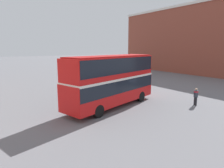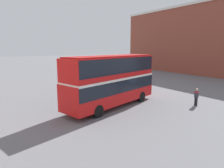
{
  "view_description": "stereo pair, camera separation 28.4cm",
  "coord_description": "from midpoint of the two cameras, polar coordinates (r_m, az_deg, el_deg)",
  "views": [
    {
      "loc": [
        -11.4,
        -15.31,
        5.51
      ],
      "look_at": [
        -1.13,
        -0.18,
        2.15
      ],
      "focal_mm": 32.0,
      "sensor_mm": 36.0,
      "label": 1
    },
    {
      "loc": [
        -11.17,
        -15.47,
        5.51
      ],
      "look_at": [
        -1.13,
        -0.18,
        2.15
      ],
      "focal_mm": 32.0,
      "sensor_mm": 36.0,
      "label": 2
    }
  ],
  "objects": [
    {
      "name": "ground_plane",
      "position": [
        19.86,
        2.01,
        -5.7
      ],
      "size": [
        240.0,
        240.0,
        0.0
      ],
      "primitive_type": "plane",
      "color": "slate"
    },
    {
      "name": "pedestrian_foreground",
      "position": [
        20.67,
        22.47,
        -2.88
      ],
      "size": [
        0.56,
        0.56,
        1.7
      ],
      "rotation": [
        0.0,
        0.0,
        2.7
      ],
      "color": "#232328",
      "rests_on": "ground_plane"
    },
    {
      "name": "double_decker_bus",
      "position": [
        18.49,
        -0.44,
        1.8
      ],
      "size": [
        10.51,
        5.27,
        4.78
      ],
      "rotation": [
        0.0,
        0.0,
        0.27
      ],
      "color": "red",
      "rests_on": "ground_plane"
    },
    {
      "name": "building_row_right",
      "position": [
        47.81,
        23.61,
        11.52
      ],
      "size": [
        9.15,
        38.36,
        14.27
      ],
      "color": "brown",
      "rests_on": "ground_plane"
    },
    {
      "name": "parked_car_kerb_near",
      "position": [
        27.64,
        -1.66,
        0.45
      ],
      "size": [
        4.72,
        2.07,
        1.44
      ],
      "rotation": [
        0.0,
        0.0,
        0.05
      ],
      "color": "maroon",
      "rests_on": "ground_plane"
    }
  ]
}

